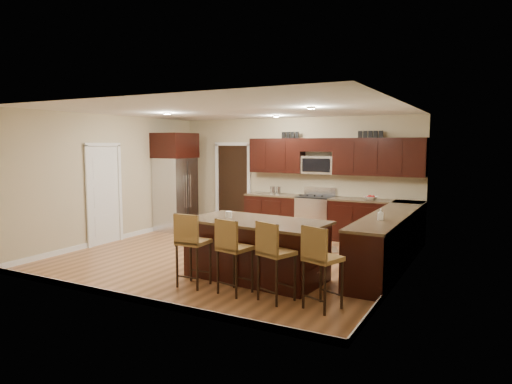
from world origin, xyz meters
The scene contains 24 objects.
floor centered at (0.00, 0.00, 0.00)m, with size 6.00×6.00×0.00m, color #A46B41.
ceiling centered at (0.00, 0.00, 2.70)m, with size 6.00×6.00×0.00m, color silver.
wall_back centered at (0.00, 2.75, 1.35)m, with size 6.00×6.00×0.00m, color tan.
wall_left centered at (-3.00, 0.00, 1.35)m, with size 5.50×5.50×0.00m, color tan.
wall_right centered at (3.00, 0.00, 1.35)m, with size 5.50×5.50×0.00m, color tan.
base_cabinets centered at (1.90, 1.45, 0.46)m, with size 4.02×3.96×0.92m.
upper_cabinets centered at (1.04, 2.58, 1.84)m, with size 4.00×0.33×0.80m.
range centered at (0.68, 2.45, 0.47)m, with size 0.76×0.64×1.11m.
microwave centered at (0.68, 2.60, 1.62)m, with size 0.76×0.31×0.40m, color silver.
doorway centered at (-1.65, 2.73, 1.03)m, with size 0.85×0.03×2.06m, color black.
pantry_door centered at (-2.98, -0.30, 1.02)m, with size 0.03×0.80×2.04m, color white.
letter_decor centered at (0.90, 2.58, 2.29)m, with size 2.20×0.03×0.15m, color black, non-canonical shape.
island centered at (1.00, -0.99, 0.43)m, with size 2.26×1.31×0.92m.
stool_left centered at (0.37, -1.84, 0.68)m, with size 0.42×0.42×1.09m.
stool_mid centered at (1.07, -1.84, 0.66)m, with size 0.46×0.46×1.07m.
stool_right centered at (1.70, -1.83, 0.67)m, with size 0.51×0.51×1.08m.
refrigerator centered at (-2.62, 1.64, 1.21)m, with size 0.79×0.94×2.35m.
floor_mat centered at (1.16, 1.26, 0.01)m, with size 0.82×0.55×0.01m, color brown.
fruit_bowl centered at (1.91, 2.45, 0.95)m, with size 0.28×0.28×0.07m, color silver.
soap_bottle centered at (2.70, -0.10, 1.01)m, with size 0.08×0.08×0.18m, color #B2B2B2.
canister_tall centered at (-0.39, 2.45, 1.01)m, with size 0.12×0.12×0.18m, color silver.
canister_short centered at (-0.24, 2.45, 1.01)m, with size 0.11×0.11×0.18m, color silver.
island_jar centered at (0.50, -0.99, 0.97)m, with size 0.10×0.10×0.10m, color white.
stool_extra centered at (2.35, -1.83, 0.67)m, with size 0.51×0.51×1.08m.
Camera 1 is at (4.28, -7.14, 2.09)m, focal length 32.00 mm.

